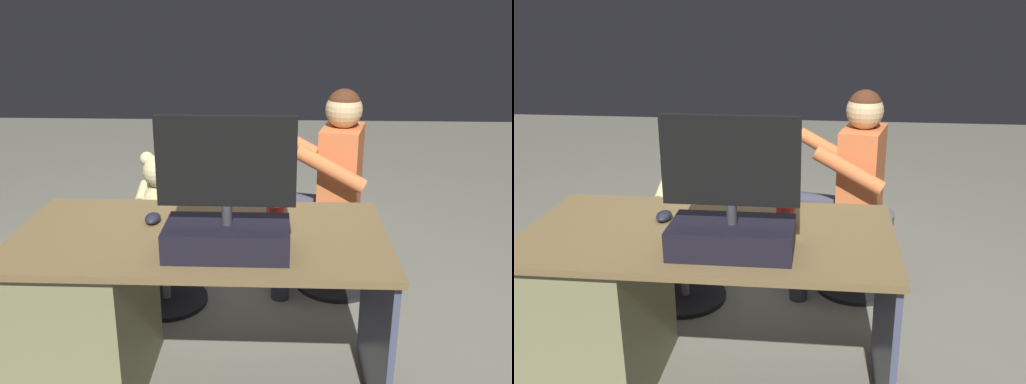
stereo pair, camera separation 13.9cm
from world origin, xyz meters
TOP-DOWN VIEW (x-y plane):
  - ground_plane at (0.00, 0.00)m, footprint 10.00×10.00m
  - desk at (0.37, 0.42)m, footprint 1.41×0.72m
  - monitor at (-0.12, 0.58)m, footprint 0.47×0.23m
  - keyboard at (-0.09, 0.32)m, footprint 0.42×0.14m
  - computer_mouse at (0.20, 0.32)m, footprint 0.06×0.10m
  - cup at (-0.29, 0.32)m, footprint 0.07×0.07m
  - tv_remote at (0.07, 0.46)m, footprint 0.05×0.15m
  - notebook_binder at (-0.12, 0.46)m, footprint 0.28×0.34m
  - office_chair_teddy at (0.30, -0.29)m, footprint 0.44×0.44m
  - teddy_bear at (0.30, -0.31)m, footprint 0.26×0.26m
  - visitor_chair at (-0.63, -0.52)m, footprint 0.46×0.46m
  - person at (-0.55, -0.50)m, footprint 0.54×0.55m

SIDE VIEW (x-z plane):
  - ground_plane at x=0.00m, z-range 0.00..0.00m
  - visitor_chair at x=-0.63m, z-range 0.04..0.49m
  - office_chair_teddy at x=0.30m, z-range 0.04..0.50m
  - desk at x=0.37m, z-range 0.03..0.74m
  - teddy_bear at x=0.30m, z-range 0.44..0.82m
  - person at x=-0.55m, z-range 0.11..1.22m
  - tv_remote at x=0.07m, z-range 0.71..0.73m
  - keyboard at x=-0.09m, z-range 0.71..0.73m
  - notebook_binder at x=-0.12m, z-range 0.71..0.74m
  - computer_mouse at x=0.20m, z-range 0.71..0.75m
  - cup at x=-0.29m, z-range 0.71..0.80m
  - monitor at x=-0.12m, z-range 0.60..1.08m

